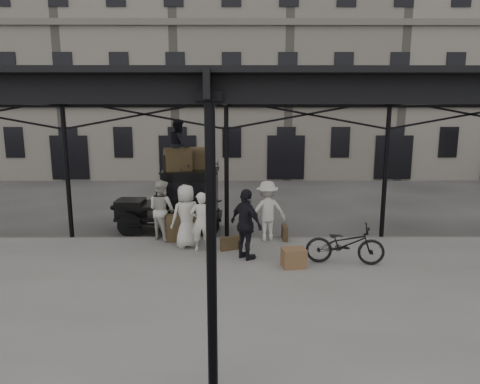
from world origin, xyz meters
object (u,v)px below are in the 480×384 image
Objects in this scene: steamer_trunk_platform at (183,229)px; porter_left at (201,222)px; porter_official at (246,224)px; steamer_trunk_roof_near at (178,161)px; bicycle at (345,244)px; taxi at (182,197)px.

porter_left is at bearing -61.39° from steamer_trunk_platform.
steamer_trunk_roof_near is (-2.24, 3.01, 1.38)m from porter_official.
steamer_trunk_platform is (-1.97, 1.76, -0.63)m from porter_official.
porter_official is at bearing -71.78° from steamer_trunk_roof_near.
bicycle is (3.90, -1.08, -0.33)m from porter_left.
taxi reaches higher than porter_left.
porter_left is 0.84× the size of bicycle.
steamer_trunk_platform is at bearing -82.80° from taxi.
bicycle is (4.77, -3.63, -0.51)m from taxi.
taxi is 6.02m from bicycle.
taxi is 2.10× the size of porter_left.
bicycle is at bearing -37.26° from taxi.
steamer_trunk_platform is (0.19, -1.50, -0.70)m from taxi.
steamer_trunk_roof_near reaches higher than porter_left.
taxi is 4.13× the size of steamer_trunk_roof_near.
porter_left is 1.81× the size of steamer_trunk_platform.
taxi reaches higher than steamer_trunk_platform.
porter_official is 2.68m from bicycle.
porter_official is at bearing 140.91° from porter_left.
porter_official is 2.21× the size of steamer_trunk_roof_near.
taxi is 3.91m from porter_official.
steamer_trunk_roof_near is (-4.85, 3.38, 1.81)m from bicycle.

